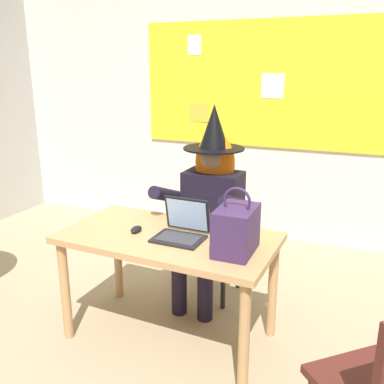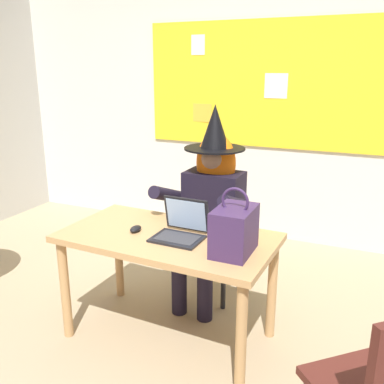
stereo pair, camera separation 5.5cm
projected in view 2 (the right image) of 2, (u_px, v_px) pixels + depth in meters
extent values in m
plane|color=tan|center=(175.00, 339.00, 2.78)|extent=(24.00, 24.00, 0.00)
cube|color=silver|center=(264.00, 106.00, 4.20)|extent=(5.77, 0.10, 2.68)
cube|color=yellow|center=(264.00, 85.00, 4.09)|extent=(2.40, 0.02, 1.20)
cube|color=white|center=(198.00, 45.00, 4.24)|extent=(0.15, 0.01, 0.19)
cube|color=gold|center=(202.00, 113.00, 4.40)|extent=(0.21, 0.01, 0.19)
cube|color=white|center=(276.00, 86.00, 4.03)|extent=(0.22, 0.01, 0.23)
cube|color=tan|center=(168.00, 238.00, 2.63)|extent=(1.34, 0.76, 0.04)
cylinder|color=tan|center=(65.00, 289.00, 2.73)|extent=(0.06, 0.06, 0.68)
cylinder|color=tan|center=(241.00, 340.00, 2.23)|extent=(0.06, 0.06, 0.68)
cylinder|color=tan|center=(119.00, 255.00, 3.24)|extent=(0.06, 0.06, 0.68)
cylinder|color=tan|center=(272.00, 289.00, 2.73)|extent=(0.06, 0.06, 0.68)
cube|color=#4C1E19|center=(212.00, 241.00, 3.24)|extent=(0.44, 0.44, 0.04)
cube|color=#4C1E19|center=(222.00, 204.00, 3.33)|extent=(0.38, 0.06, 0.45)
cylinder|color=#262628|center=(223.00, 283.00, 3.09)|extent=(0.04, 0.04, 0.42)
cylinder|color=#262628|center=(182.00, 273.00, 3.23)|extent=(0.04, 0.04, 0.42)
cylinder|color=#262628|center=(240.00, 264.00, 3.38)|extent=(0.04, 0.04, 0.42)
cylinder|color=#262628|center=(201.00, 256.00, 3.52)|extent=(0.04, 0.04, 0.42)
cylinder|color=black|center=(205.00, 290.00, 2.95)|extent=(0.11, 0.11, 0.46)
cylinder|color=black|center=(179.00, 284.00, 3.03)|extent=(0.11, 0.11, 0.46)
cylinder|color=black|center=(215.00, 247.00, 3.02)|extent=(0.16, 0.42, 0.15)
cylinder|color=black|center=(189.00, 242.00, 3.10)|extent=(0.16, 0.42, 0.15)
cube|color=black|center=(213.00, 206.00, 3.18)|extent=(0.43, 0.27, 0.52)
cylinder|color=black|center=(235.00, 204.00, 2.84)|extent=(0.10, 0.46, 0.24)
cylinder|color=black|center=(169.00, 195.00, 3.05)|extent=(0.10, 0.46, 0.24)
sphere|color=#A37A60|center=(214.00, 159.00, 3.08)|extent=(0.20, 0.20, 0.20)
ellipsoid|color=orange|center=(215.00, 163.00, 3.11)|extent=(0.30, 0.23, 0.44)
cylinder|color=black|center=(214.00, 148.00, 3.06)|extent=(0.44, 0.44, 0.01)
cone|color=black|center=(214.00, 126.00, 3.01)|extent=(0.21, 0.21, 0.31)
cube|color=black|center=(177.00, 239.00, 2.54)|extent=(0.30, 0.23, 0.01)
cube|color=#333338|center=(177.00, 238.00, 2.54)|extent=(0.25, 0.17, 0.00)
cube|color=black|center=(187.00, 214.00, 2.63)|extent=(0.30, 0.06, 0.22)
cube|color=#99B7E0|center=(186.00, 215.00, 2.62)|extent=(0.26, 0.05, 0.19)
ellipsoid|color=black|center=(136.00, 229.00, 2.67)|extent=(0.07, 0.11, 0.03)
cube|color=#38234C|center=(234.00, 231.00, 2.34)|extent=(0.20, 0.30, 0.26)
torus|color=#38234C|center=(235.00, 201.00, 2.29)|extent=(0.16, 0.02, 0.16)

